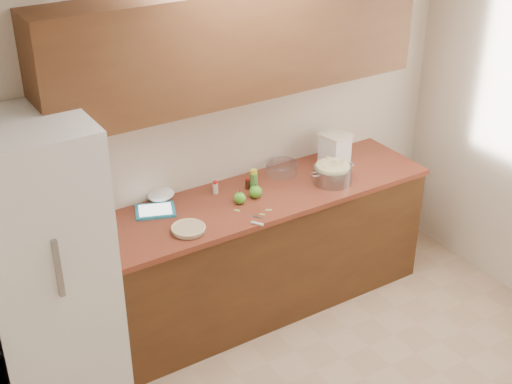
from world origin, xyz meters
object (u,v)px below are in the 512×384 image
pie (188,229)px  colander (332,174)px  flour_canister (335,148)px  tablet (155,211)px

pie → colander: (1.16, 0.05, 0.05)m
flour_canister → colander: bearing=-130.2°
colander → flour_canister: size_ratio=1.57×
colander → tablet: 1.26m
flour_canister → tablet: (-1.44, 0.04, -0.11)m
colander → flour_canister: (0.20, 0.24, 0.05)m
pie → colander: bearing=2.6°
tablet → colander: bearing=8.2°
pie → flour_canister: 1.40m
colander → tablet: colander is taller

